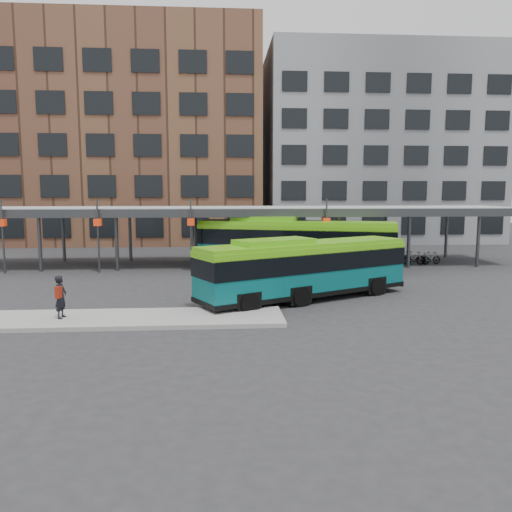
# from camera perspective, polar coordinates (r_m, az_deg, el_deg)

# --- Properties ---
(ground) EXTENTS (120.00, 120.00, 0.00)m
(ground) POSITION_cam_1_polar(r_m,az_deg,el_deg) (23.80, -1.46, -5.40)
(ground) COLOR #28282B
(ground) RESTS_ON ground
(boarding_island) EXTENTS (14.00, 3.00, 0.18)m
(boarding_island) POSITION_cam_1_polar(r_m,az_deg,el_deg) (21.31, -16.13, -6.94)
(boarding_island) COLOR gray
(boarding_island) RESTS_ON ground
(canopy) EXTENTS (40.00, 6.53, 4.80)m
(canopy) POSITION_cam_1_polar(r_m,az_deg,el_deg) (36.10, -2.48, 5.18)
(canopy) COLOR #999B9E
(canopy) RESTS_ON ground
(building_brick) EXTENTS (26.00, 14.00, 22.00)m
(building_brick) POSITION_cam_1_polar(r_m,az_deg,el_deg) (56.22, -13.52, 12.98)
(building_brick) COLOR brown
(building_brick) RESTS_ON ground
(building_grey) EXTENTS (24.00, 14.00, 20.00)m
(building_grey) POSITION_cam_1_polar(r_m,az_deg,el_deg) (57.96, 13.38, 11.81)
(building_grey) COLOR slate
(building_grey) RESTS_ON ground
(bus_front) EXTENTS (10.98, 7.24, 3.07)m
(bus_front) POSITION_cam_1_polar(r_m,az_deg,el_deg) (24.39, 5.62, -1.29)
(bus_front) COLOR #08585A
(bus_front) RESTS_ON ground
(bus_rear) EXTENTS (13.33, 6.73, 3.61)m
(bus_rear) POSITION_cam_1_polar(r_m,az_deg,el_deg) (33.68, 4.50, 1.57)
(bus_rear) COLOR #08585A
(bus_rear) RESTS_ON ground
(pedestrian) EXTENTS (0.49, 0.69, 1.74)m
(pedestrian) POSITION_cam_1_polar(r_m,az_deg,el_deg) (21.58, -21.42, -4.34)
(pedestrian) COLOR black
(pedestrian) RESTS_ON boarding_island
(bike_rack) EXTENTS (4.69, 1.36, 0.98)m
(bike_rack) POSITION_cam_1_polar(r_m,az_deg,el_deg) (38.09, 16.81, -0.21)
(bike_rack) COLOR slate
(bike_rack) RESTS_ON ground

